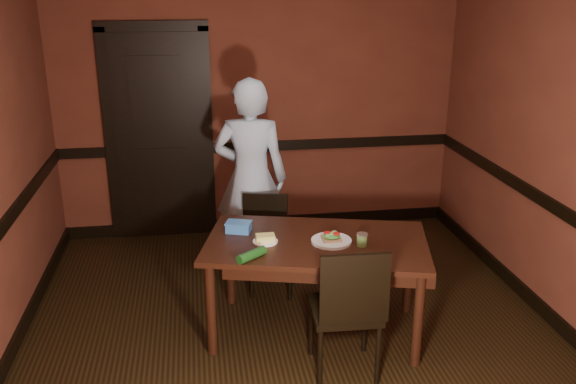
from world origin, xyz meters
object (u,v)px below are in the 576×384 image
object	(u,v)px
dining_table	(316,287)
food_tub	(239,227)
sandwich_plate	(331,239)
sauce_jar	(362,240)
cheese_saucer	(265,239)
person	(251,178)
chair_near	(345,307)
chair_far	(273,246)

from	to	relation	value
dining_table	food_tub	distance (m)	0.72
sandwich_plate	food_tub	xyz separation A→B (m)	(-0.64, 0.29, 0.02)
dining_table	sauce_jar	size ratio (longest dim) A/B	17.15
dining_table	cheese_saucer	world-z (taller)	cheese_saucer
person	sandwich_plate	distance (m)	1.25
chair_near	food_tub	xyz separation A→B (m)	(-0.63, 0.74, 0.31)
chair_far	dining_table	bearing A→B (deg)	-56.35
dining_table	cheese_saucer	xyz separation A→B (m)	(-0.37, 0.03, 0.39)
dining_table	cheese_saucer	bearing A→B (deg)	-170.25
chair_near	sauce_jar	world-z (taller)	chair_near
person	sauce_jar	distance (m)	1.42
sauce_jar	sandwich_plate	bearing A→B (deg)	154.92
chair_far	sauce_jar	bearing A→B (deg)	-42.10
sauce_jar	food_tub	distance (m)	0.92
chair_near	food_tub	bearing A→B (deg)	-47.21
chair_near	cheese_saucer	size ratio (longest dim) A/B	5.28
dining_table	sauce_jar	xyz separation A→B (m)	(0.30, -0.13, 0.42)
chair_far	food_tub	distance (m)	0.66
cheese_saucer	food_tub	size ratio (longest dim) A/B	0.83
chair_near	food_tub	world-z (taller)	chair_near
dining_table	sauce_jar	distance (m)	0.53
chair_far	sauce_jar	world-z (taller)	sauce_jar
chair_far	chair_near	world-z (taller)	chair_near
cheese_saucer	food_tub	distance (m)	0.28
cheese_saucer	sauce_jar	bearing A→B (deg)	-13.95
person	cheese_saucer	distance (m)	1.09
cheese_saucer	food_tub	xyz separation A→B (m)	(-0.17, 0.22, 0.02)
chair_near	cheese_saucer	bearing A→B (deg)	-46.37
dining_table	cheese_saucer	size ratio (longest dim) A/B	8.84
chair_far	cheese_saucer	world-z (taller)	chair_far
dining_table	sandwich_plate	size ratio (longest dim) A/B	5.46
person	sandwich_plate	world-z (taller)	person
sandwich_plate	cheese_saucer	world-z (taller)	sandwich_plate
person	cheese_saucer	bearing A→B (deg)	102.19
dining_table	chair_near	size ratio (longest dim) A/B	1.67
dining_table	chair_far	xyz separation A→B (m)	(-0.22, 0.69, 0.04)
dining_table	person	distance (m)	1.28
cheese_saucer	chair_near	bearing A→B (deg)	-48.70
chair_near	person	bearing A→B (deg)	-71.79
chair_far	chair_near	size ratio (longest dim) A/B	0.86
chair_far	sandwich_plate	distance (m)	0.88
chair_far	cheese_saucer	xyz separation A→B (m)	(-0.14, -0.66, 0.35)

